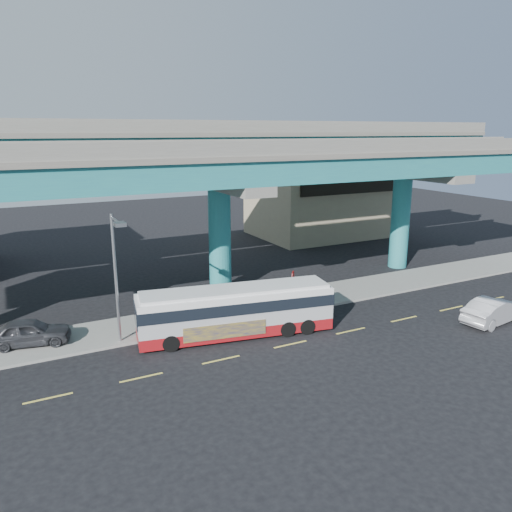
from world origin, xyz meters
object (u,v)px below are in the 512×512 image
parked_car (29,332)px  transit_bus (236,310)px  street_lamp (117,261)px  stop_sign (293,281)px  sedan (494,311)px

parked_car → transit_bus: bearing=-97.2°
transit_bus → street_lamp: size_ratio=1.60×
street_lamp → stop_sign: size_ratio=2.84×
transit_bus → sedan: transit_bus is taller
transit_bus → street_lamp: bearing=177.4°
parked_car → street_lamp: 6.15m
parked_car → street_lamp: street_lamp is taller
transit_bus → parked_car: size_ratio=2.53×
sedan → street_lamp: street_lamp is taller
street_lamp → stop_sign: 11.22m
stop_sign → street_lamp: bearing=159.5°
sedan → stop_sign: 11.97m
sedan → parked_car: bearing=62.7°
transit_bus → parked_car: bearing=171.1°
parked_car → stop_sign: bearing=-83.8°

